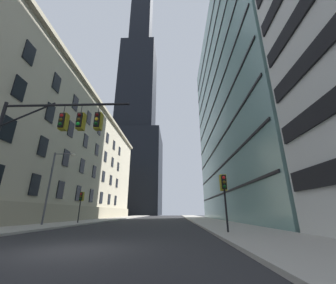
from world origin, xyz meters
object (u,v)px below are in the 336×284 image
object	(u,v)px
street_lamppost	(54,180)
traffic_light_near_right	(224,185)
traffic_signal_mast	(54,132)
traffic_light_far_left	(81,198)

from	to	relation	value
street_lamppost	traffic_light_near_right	bearing A→B (deg)	-23.86
traffic_signal_mast	street_lamppost	bearing A→B (deg)	119.17
traffic_signal_mast	traffic_light_near_right	xyz separation A→B (m)	(10.20, 2.78, -2.76)
traffic_light_near_right	traffic_light_far_left	world-z (taller)	traffic_light_near_right
traffic_light_far_left	street_lamppost	distance (m)	4.50
traffic_signal_mast	traffic_light_near_right	size ratio (longest dim) A/B	2.25
traffic_signal_mast	traffic_light_far_left	world-z (taller)	traffic_signal_mast
traffic_light_near_right	street_lamppost	distance (m)	17.13
traffic_signal_mast	street_lamppost	size ratio (longest dim) A/B	1.10
traffic_light_far_left	street_lamppost	bearing A→B (deg)	-108.16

